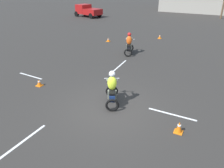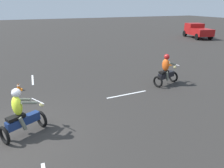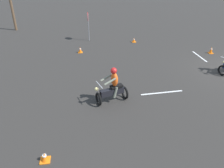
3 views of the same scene
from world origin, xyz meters
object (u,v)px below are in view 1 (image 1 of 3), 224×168
(motorcycle_rider_foreground, at_px, (112,90))
(motorcycle_rider_background, at_px, (129,45))
(traffic_cone_near_right, at_px, (108,40))
(traffic_cone_far_right, at_px, (179,127))
(traffic_cone_far_center, at_px, (39,83))
(traffic_cone_mid_left, at_px, (160,37))
(pickup_truck, at_px, (88,10))

(motorcycle_rider_foreground, distance_m, motorcycle_rider_background, 7.46)
(motorcycle_rider_foreground, xyz_separation_m, traffic_cone_near_right, (-5.34, 9.72, -0.58))
(traffic_cone_far_right, bearing_deg, traffic_cone_far_center, 175.33)
(traffic_cone_mid_left, height_order, traffic_cone_far_center, traffic_cone_mid_left)
(motorcycle_rider_background, height_order, traffic_cone_far_center, motorcycle_rider_background)
(motorcycle_rider_foreground, relative_size, traffic_cone_mid_left, 4.45)
(traffic_cone_far_right, bearing_deg, motorcycle_rider_foreground, 167.44)
(motorcycle_rider_foreground, distance_m, traffic_cone_near_right, 11.11)
(traffic_cone_far_center, bearing_deg, traffic_cone_near_right, 95.88)
(motorcycle_rider_background, bearing_deg, traffic_cone_far_center, -123.36)
(motorcycle_rider_background, xyz_separation_m, pickup_truck, (-12.56, 13.81, 0.20))
(motorcycle_rider_foreground, height_order, traffic_cone_far_center, motorcycle_rider_foreground)
(pickup_truck, height_order, traffic_cone_far_right, pickup_truck)
(motorcycle_rider_foreground, xyz_separation_m, pickup_truck, (-14.76, 20.94, 0.20))
(traffic_cone_near_right, bearing_deg, traffic_cone_mid_left, 39.15)
(motorcycle_rider_foreground, xyz_separation_m, motorcycle_rider_background, (-2.20, 7.13, 0.00))
(traffic_cone_far_right, bearing_deg, motorcycle_rider_background, 124.35)
(traffic_cone_mid_left, bearing_deg, traffic_cone_far_center, -102.58)
(traffic_cone_far_center, bearing_deg, pickup_truck, 116.36)
(traffic_cone_mid_left, relative_size, traffic_cone_far_right, 0.80)
(traffic_cone_mid_left, relative_size, traffic_cone_far_center, 1.01)
(motorcycle_rider_foreground, bearing_deg, traffic_cone_far_right, -40.47)
(motorcycle_rider_background, height_order, traffic_cone_far_right, motorcycle_rider_background)
(motorcycle_rider_foreground, bearing_deg, traffic_cone_mid_left, 68.43)
(motorcycle_rider_background, relative_size, traffic_cone_far_right, 3.54)
(motorcycle_rider_background, bearing_deg, traffic_cone_near_right, 123.60)
(traffic_cone_near_right, bearing_deg, pickup_truck, 130.00)
(traffic_cone_mid_left, distance_m, traffic_cone_far_center, 13.32)
(motorcycle_rider_foreground, relative_size, traffic_cone_near_right, 5.19)
(pickup_truck, distance_m, traffic_cone_near_right, 14.66)
(motorcycle_rider_foreground, height_order, traffic_cone_near_right, motorcycle_rider_foreground)
(pickup_truck, relative_size, traffic_cone_near_right, 13.95)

